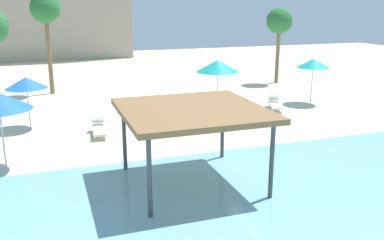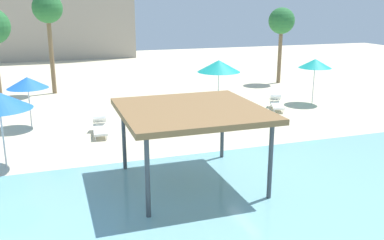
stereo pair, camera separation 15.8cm
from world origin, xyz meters
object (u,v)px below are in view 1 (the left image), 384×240
Objects in this scene: lounge_chair_2 at (99,127)px; beach_umbrella_teal_2 at (218,66)px; palm_tree_0 at (45,11)px; shade_pavilion at (192,112)px; beach_umbrella_blue_1 at (26,83)px; beach_umbrella_teal_3 at (313,63)px; lounge_chair_0 at (275,103)px; palm_tree_2 at (279,22)px.

beach_umbrella_teal_2 is at bearing 114.97° from lounge_chair_2.
palm_tree_0 reaches higher than beach_umbrella_teal_2.
shade_pavilion is 10.17m from beach_umbrella_blue_1.
beach_umbrella_blue_1 is 9.85m from beach_umbrella_teal_2.
beach_umbrella_teal_3 is 3.53m from lounge_chair_0.
beach_umbrella_blue_1 is (-5.23, 8.72, -0.25)m from shade_pavilion.
palm_tree_2 is (17.35, 6.77, 2.27)m from beach_umbrella_blue_1.
beach_umbrella_blue_1 is 0.45× the size of palm_tree_2.
palm_tree_0 reaches higher than lounge_chair_2.
palm_tree_0 reaches higher than palm_tree_2.
palm_tree_2 reaches higher than lounge_chair_0.
shade_pavilion is at bearing -140.33° from beach_umbrella_teal_3.
beach_umbrella_teal_2 is 1.06× the size of beach_umbrella_teal_3.
palm_tree_2 is at bearing 77.28° from beach_umbrella_teal_3.
beach_umbrella_teal_3 is (15.84, 0.09, 0.20)m from beach_umbrella_blue_1.
beach_umbrella_teal_2 is at bearing -83.49° from lounge_chair_0.
palm_tree_0 is at bearing 175.27° from palm_tree_2.
beach_umbrella_blue_1 is at bearing -178.19° from beach_umbrella_teal_2.
shade_pavilion reaches higher than beach_umbrella_blue_1.
beach_umbrella_teal_3 reaches higher than lounge_chair_0.
beach_umbrella_teal_2 is (9.84, 0.31, 0.29)m from beach_umbrella_blue_1.
palm_tree_0 reaches higher than beach_umbrella_teal_3.
palm_tree_0 is (-4.00, 16.82, 2.91)m from shade_pavilion.
palm_tree_0 is at bearing 81.38° from beach_umbrella_blue_1.
shade_pavilion is 2.25× the size of lounge_chair_0.
beach_umbrella_teal_2 is (4.61, 9.03, 0.05)m from shade_pavilion.
beach_umbrella_blue_1 is 13.20m from lounge_chair_0.
beach_umbrella_teal_2 reaches higher than lounge_chair_2.
beach_umbrella_blue_1 reaches higher than lounge_chair_0.
beach_umbrella_teal_2 reaches higher than shade_pavilion.
beach_umbrella_teal_3 is at bearing 39.67° from shade_pavilion.
lounge_chair_0 is (-2.79, -0.65, -2.06)m from beach_umbrella_teal_3.
beach_umbrella_teal_2 is at bearing -139.32° from palm_tree_2.
lounge_chair_0 is (7.82, 8.16, -2.11)m from shade_pavilion.
shade_pavilion is at bearing -117.05° from beach_umbrella_teal_2.
lounge_chair_2 is at bearing -59.16° from lounge_chair_0.
beach_umbrella_teal_2 is at bearing 62.95° from shade_pavilion.
palm_tree_0 is at bearing -104.62° from lounge_chair_0.
beach_umbrella_teal_2 is at bearing 177.89° from beach_umbrella_teal_3.
beach_umbrella_teal_2 is 1.45× the size of lounge_chair_2.
beach_umbrella_teal_3 is (6.01, -0.22, -0.09)m from beach_umbrella_teal_2.
palm_tree_0 is (1.23, 8.10, 3.16)m from beach_umbrella_blue_1.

